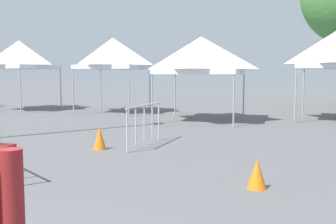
{
  "coord_description": "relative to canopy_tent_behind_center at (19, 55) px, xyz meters",
  "views": [
    {
      "loc": [
        2.46,
        -1.58,
        1.86
      ],
      "look_at": [
        0.45,
        3.8,
        1.3
      ],
      "focal_mm": 41.54,
      "sensor_mm": 36.0,
      "label": 1
    }
  ],
  "objects": [
    {
      "name": "traffic_cone_lot_center",
      "position": [
        9.44,
        -8.0,
        -2.57
      ],
      "size": [
        0.32,
        0.32,
        0.57
      ],
      "primitive_type": "cone",
      "color": "orange",
      "rests_on": "ground"
    },
    {
      "name": "traffic_cone_near_barrier",
      "position": [
        13.55,
        -10.0,
        -2.61
      ],
      "size": [
        0.32,
        0.32,
        0.49
      ],
      "primitive_type": "cone",
      "color": "orange",
      "rests_on": "ground"
    },
    {
      "name": "canopy_tent_behind_left",
      "position": [
        5.21,
        0.52,
        -0.01
      ],
      "size": [
        3.1,
        3.1,
        3.6
      ],
      "color": "#9E9EA3",
      "rests_on": "ground"
    },
    {
      "name": "canopy_tent_behind_center",
      "position": [
        0.0,
        0.0,
        0.0
      ],
      "size": [
        3.23,
        3.23,
        3.59
      ],
      "color": "#9E9EA3",
      "rests_on": "ground"
    },
    {
      "name": "canopy_tent_right_of_center",
      "position": [
        10.14,
        -1.28,
        -0.26
      ],
      "size": [
        3.38,
        3.38,
        3.34
      ],
      "color": "#9E9EA3",
      "rests_on": "ground"
    },
    {
      "name": "crowd_barrier_mid_lot",
      "position": [
        10.26,
        -7.13,
        -2.1
      ],
      "size": [
        0.05,
        2.1,
        1.08
      ],
      "color": "#B7BABF",
      "rests_on": "ground"
    }
  ]
}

